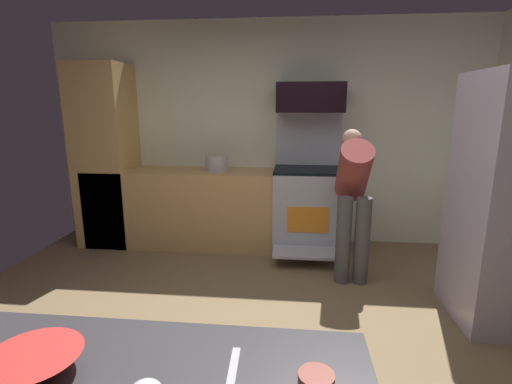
{
  "coord_description": "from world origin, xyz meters",
  "views": [
    {
      "loc": [
        0.32,
        -2.25,
        1.64
      ],
      "look_at": [
        0.05,
        0.3,
        1.05
      ],
      "focal_mm": 26.48,
      "sensor_mm": 36.0,
      "label": 1
    }
  ],
  "objects_px": {
    "oven_range": "(307,206)",
    "microwave": "(310,98)",
    "person_cook": "(353,193)",
    "stock_pot": "(217,163)",
    "mixing_bowl_large": "(34,365)"
  },
  "relations": [
    {
      "from": "microwave",
      "to": "mixing_bowl_large",
      "type": "bearing_deg",
      "value": -104.09
    },
    {
      "from": "oven_range",
      "to": "person_cook",
      "type": "distance_m",
      "value": 0.87
    },
    {
      "from": "oven_range",
      "to": "microwave",
      "type": "relative_size",
      "value": 2.11
    },
    {
      "from": "microwave",
      "to": "mixing_bowl_large",
      "type": "xyz_separation_m",
      "value": [
        -0.87,
        -3.46,
        -0.79
      ]
    },
    {
      "from": "person_cook",
      "to": "stock_pot",
      "type": "relative_size",
      "value": 5.5
    },
    {
      "from": "person_cook",
      "to": "stock_pot",
      "type": "bearing_deg",
      "value": 153.85
    },
    {
      "from": "microwave",
      "to": "stock_pot",
      "type": "xyz_separation_m",
      "value": [
        -1.05,
        -0.08,
        -0.73
      ]
    },
    {
      "from": "mixing_bowl_large",
      "to": "stock_pot",
      "type": "bearing_deg",
      "value": 93.0
    },
    {
      "from": "oven_range",
      "to": "microwave",
      "type": "bearing_deg",
      "value": 90.0
    },
    {
      "from": "stock_pot",
      "to": "oven_range",
      "type": "bearing_deg",
      "value": -0.63
    },
    {
      "from": "mixing_bowl_large",
      "to": "microwave",
      "type": "bearing_deg",
      "value": 75.91
    },
    {
      "from": "oven_range",
      "to": "microwave",
      "type": "distance_m",
      "value": 1.21
    },
    {
      "from": "stock_pot",
      "to": "microwave",
      "type": "bearing_deg",
      "value": 4.38
    },
    {
      "from": "mixing_bowl_large",
      "to": "oven_range",
      "type": "bearing_deg",
      "value": 75.55
    },
    {
      "from": "oven_range",
      "to": "person_cook",
      "type": "xyz_separation_m",
      "value": [
        0.4,
        -0.7,
        0.33
      ]
    }
  ]
}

